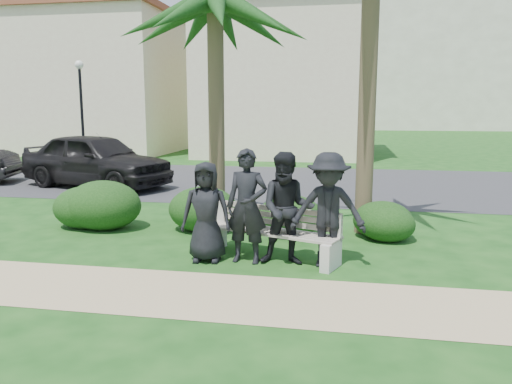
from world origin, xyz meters
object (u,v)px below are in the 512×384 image
man_d (328,210)px  street_lamp (81,93)px  car_a (96,160)px  man_c (287,209)px  man_b (247,206)px  palm_left (215,4)px  park_bench (270,236)px  man_a (206,212)px

man_d → street_lamp: bearing=131.5°
man_d → car_a: size_ratio=0.36×
man_c → street_lamp: bearing=125.2°
man_b → man_c: (0.61, 0.01, -0.02)m
man_d → palm_left: bearing=133.5°
park_bench → palm_left: bearing=142.5°
street_lamp → palm_left: (8.46, -9.84, 1.39)m
park_bench → man_b: bearing=-117.9°
park_bench → palm_left: 4.79m
street_lamp → car_a: 7.33m
man_a → palm_left: palm_left is taller
car_a → park_bench: bearing=-117.9°
street_lamp → man_d: 16.54m
man_c → palm_left: bearing=120.4°
park_bench → man_c: size_ratio=1.40×
street_lamp → man_d: street_lamp is taller
man_d → man_a: bearing=-177.9°
man_a → man_c: 1.25m
man_a → man_b: bearing=-1.3°
man_b → man_d: size_ratio=1.02×
street_lamp → palm_left: 13.05m
man_a → man_b: man_b is taller
street_lamp → man_b: street_lamp is taller
man_b → palm_left: (-1.13, 2.52, 3.46)m
man_d → park_bench: bearing=164.1°
man_d → palm_left: 4.88m
man_c → car_a: 9.10m
man_a → car_a: 8.31m
street_lamp → car_a: street_lamp is taller
park_bench → man_c: man_c is taller
man_c → car_a: size_ratio=0.36×
man_d → man_b: bearing=-179.1°
street_lamp → man_a: size_ratio=2.76×
park_bench → car_a: bearing=155.1°
man_b → car_a: man_b is taller
man_b → palm_left: size_ratio=0.33×
street_lamp → park_bench: size_ratio=1.79×
man_c → car_a: man_c is taller
park_bench → man_a: size_ratio=1.54×
park_bench → man_a: 1.08m
park_bench → man_d: 1.08m
man_a → palm_left: size_ratio=0.29×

